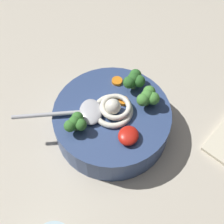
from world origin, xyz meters
The scene contains 10 objects.
table_slab centered at (0.00, 0.00, 1.41)cm, with size 138.45×138.45×2.83cm, color #BCB29E.
soup_bowl centered at (2.02, -3.56, 6.17)cm, with size 23.36×23.36×6.46cm.
noodle_pile centered at (2.16, -3.83, 10.38)cm, with size 8.68×8.51×3.49cm.
soup_spoon centered at (-0.57, 1.27, 10.09)cm, with size 11.13×16.76×1.60cm.
chili_sauce_dollop centered at (-2.17, -8.57, 10.23)cm, with size 4.17×3.75×1.87cm, color red.
broccoli_floret_center centered at (6.50, -9.18, 11.69)cm, with size 4.85×4.17×3.83cm.
broccoli_floret_far centered at (9.47, -5.22, 11.69)cm, with size 4.85×4.17×3.83cm.
broccoli_floret_beside_chili centered at (-4.09, 1.05, 11.48)cm, with size 4.41×3.80×3.49cm.
carrot_slice_rear centered at (9.39, -1.57, 9.60)cm, with size 2.22×2.22×0.63cm, color orange.
carrot_slice_right centered at (5.08, -4.65, 9.68)cm, with size 2.01×2.01×0.77cm, color orange.
Camera 1 is at (-28.41, -16.45, 58.12)cm, focal length 48.63 mm.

